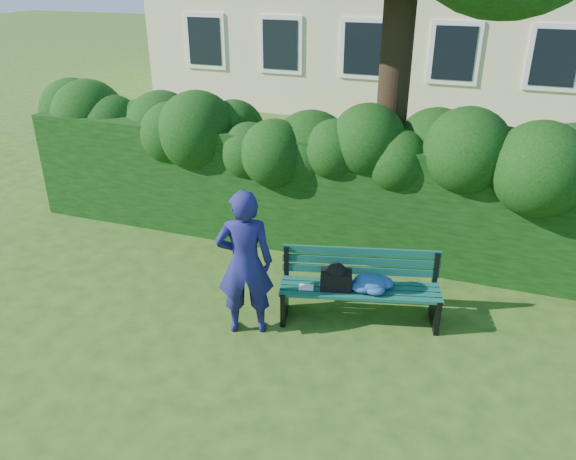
% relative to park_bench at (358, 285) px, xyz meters
% --- Properties ---
extents(ground, '(80.00, 80.00, 0.00)m').
position_rel_park_bench_xyz_m(ground, '(-1.04, -0.30, -0.50)').
color(ground, '#2A4916').
rests_on(ground, ground).
extents(hedge, '(10.00, 1.00, 1.80)m').
position_rel_park_bench_xyz_m(hedge, '(-1.04, 1.90, 0.40)').
color(hedge, black).
rests_on(hedge, ground).
extents(park_bench, '(2.05, 1.03, 0.89)m').
position_rel_park_bench_xyz_m(park_bench, '(0.00, 0.00, 0.00)').
color(park_bench, '#0F4E40').
rests_on(park_bench, ground).
extents(man_reading, '(0.79, 0.67, 1.85)m').
position_rel_park_bench_xyz_m(man_reading, '(-1.23, -0.68, 0.43)').
color(man_reading, navy).
rests_on(man_reading, ground).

